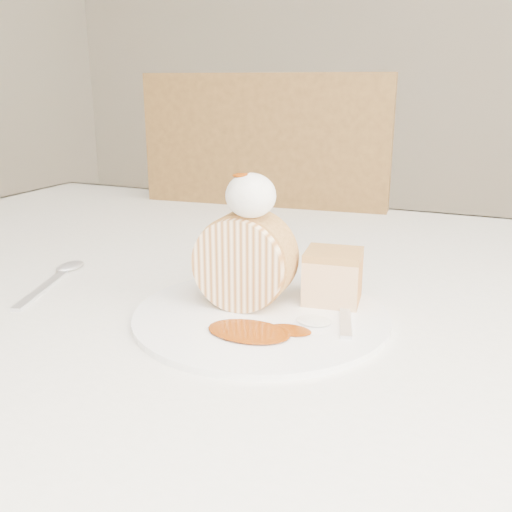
% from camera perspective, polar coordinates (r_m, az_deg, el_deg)
% --- Properties ---
extents(table, '(1.40, 0.90, 0.75)m').
position_cam_1_polar(table, '(0.73, 1.84, -8.74)').
color(table, silver).
rests_on(table, ground).
extents(chair_far, '(0.51, 0.51, 0.99)m').
position_cam_1_polar(chair_far, '(1.26, 2.29, -1.96)').
color(chair_far, brown).
rests_on(chair_far, ground).
extents(plate, '(0.28, 0.28, 0.01)m').
position_cam_1_polar(plate, '(0.57, 0.53, -5.96)').
color(plate, white).
rests_on(plate, table).
extents(roulade_slice, '(0.10, 0.06, 0.09)m').
position_cam_1_polar(roulade_slice, '(0.57, -1.14, -0.47)').
color(roulade_slice, '#FFE0B1').
rests_on(roulade_slice, plate).
extents(cake_chunk, '(0.06, 0.06, 0.05)m').
position_cam_1_polar(cake_chunk, '(0.59, 7.67, -2.35)').
color(cake_chunk, '#B98446').
rests_on(cake_chunk, plate).
extents(whipped_cream, '(0.05, 0.05, 0.04)m').
position_cam_1_polar(whipped_cream, '(0.55, -0.52, 6.07)').
color(whipped_cream, white).
rests_on(whipped_cream, roulade_slice).
extents(caramel_drizzle, '(0.02, 0.02, 0.01)m').
position_cam_1_polar(caramel_drizzle, '(0.54, -1.16, 8.60)').
color(caramel_drizzle, '#792E05').
rests_on(caramel_drizzle, whipped_cream).
extents(caramel_pool, '(0.09, 0.06, 0.00)m').
position_cam_1_polar(caramel_pool, '(0.52, -0.74, -7.52)').
color(caramel_pool, '#792E05').
rests_on(caramel_pool, plate).
extents(fork, '(0.06, 0.15, 0.00)m').
position_cam_1_polar(fork, '(0.57, 8.91, -5.80)').
color(fork, silver).
rests_on(fork, plate).
extents(spoon, '(0.07, 0.15, 0.00)m').
position_cam_1_polar(spoon, '(0.69, -20.63, -3.16)').
color(spoon, silver).
rests_on(spoon, table).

